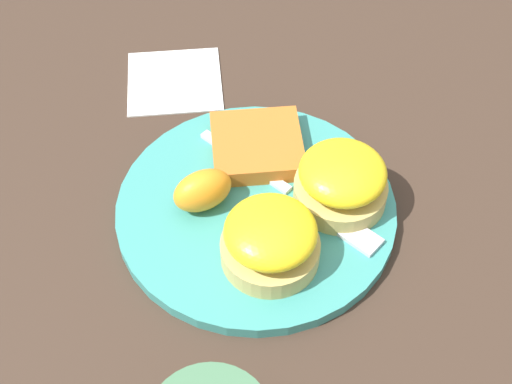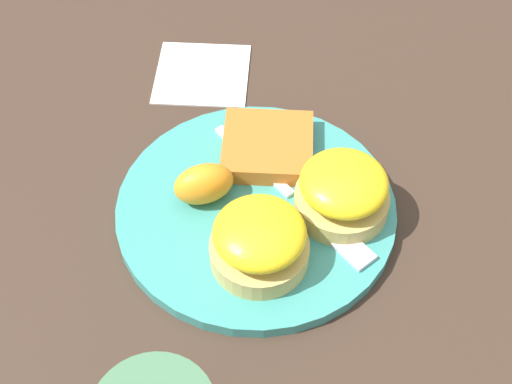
% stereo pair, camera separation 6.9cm
% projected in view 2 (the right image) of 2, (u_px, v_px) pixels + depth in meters
% --- Properties ---
extents(ground_plane, '(1.10, 1.10, 0.00)m').
position_uv_depth(ground_plane, '(256.00, 213.00, 0.72)').
color(ground_plane, '#38281E').
extents(plate, '(0.28, 0.28, 0.01)m').
position_uv_depth(plate, '(256.00, 209.00, 0.72)').
color(plate, teal).
rests_on(plate, ground_plane).
extents(sandwich_benedict_left, '(0.09, 0.09, 0.06)m').
position_uv_depth(sandwich_benedict_left, '(256.00, 241.00, 0.65)').
color(sandwich_benedict_left, tan).
rests_on(sandwich_benedict_left, plate).
extents(sandwich_benedict_right, '(0.09, 0.09, 0.06)m').
position_uv_depth(sandwich_benedict_right, '(343.00, 191.00, 0.69)').
color(sandwich_benedict_right, tan).
rests_on(sandwich_benedict_right, plate).
extents(hashbrown_patty, '(0.10, 0.10, 0.02)m').
position_uv_depth(hashbrown_patty, '(268.00, 146.00, 0.75)').
color(hashbrown_patty, '#B86223').
rests_on(hashbrown_patty, plate).
extents(orange_wedge, '(0.05, 0.07, 0.04)m').
position_uv_depth(orange_wedge, '(204.00, 184.00, 0.70)').
color(orange_wedge, orange).
rests_on(orange_wedge, plate).
extents(fork, '(0.19, 0.15, 0.00)m').
position_uv_depth(fork, '(299.00, 201.00, 0.71)').
color(fork, silver).
rests_on(fork, plate).
extents(napkin, '(0.12, 0.12, 0.00)m').
position_uv_depth(napkin, '(202.00, 73.00, 0.85)').
color(napkin, white).
rests_on(napkin, ground_plane).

